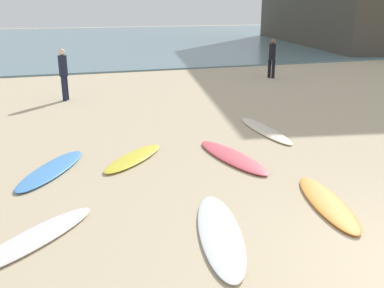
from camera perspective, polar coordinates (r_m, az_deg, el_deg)
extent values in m
cube|color=slate|center=(40.37, -12.64, 13.53)|extent=(120.00, 40.00, 0.08)
ellipsoid|color=orange|center=(7.16, 17.66, -7.48)|extent=(0.96, 2.14, 0.08)
ellipsoid|color=white|center=(6.26, -20.45, -11.75)|extent=(1.91, 1.77, 0.07)
ellipsoid|color=yellow|center=(8.82, -7.82, -1.87)|extent=(1.69, 1.74, 0.08)
ellipsoid|color=#4B92E4|center=(8.57, -18.31, -3.28)|extent=(1.62, 2.19, 0.08)
ellipsoid|color=#F3E2C5|center=(10.87, 9.72, 1.87)|extent=(0.50, 2.56, 0.06)
ellipsoid|color=white|center=(6.02, 3.78, -11.77)|extent=(1.12, 2.41, 0.07)
ellipsoid|color=#E34F5C|center=(8.85, 5.38, -1.69)|extent=(0.99, 2.40, 0.08)
cylinder|color=#191E33|center=(14.87, -16.53, 7.24)|extent=(0.14, 0.14, 0.80)
cylinder|color=#191E33|center=(14.69, -16.79, 7.09)|extent=(0.14, 0.14, 0.80)
cylinder|color=#191E33|center=(14.67, -16.92, 9.98)|extent=(0.36, 0.36, 0.67)
sphere|color=beige|center=(14.61, -17.08, 11.70)|extent=(0.22, 0.22, 0.22)
cylinder|color=black|center=(19.01, 10.34, 9.92)|extent=(0.14, 0.14, 0.79)
cylinder|color=black|center=(18.90, 10.85, 9.85)|extent=(0.14, 0.14, 0.79)
cylinder|color=black|center=(18.86, 10.72, 12.06)|extent=(0.38, 0.38, 0.66)
sphere|color=brown|center=(18.82, 10.80, 13.38)|extent=(0.21, 0.21, 0.21)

